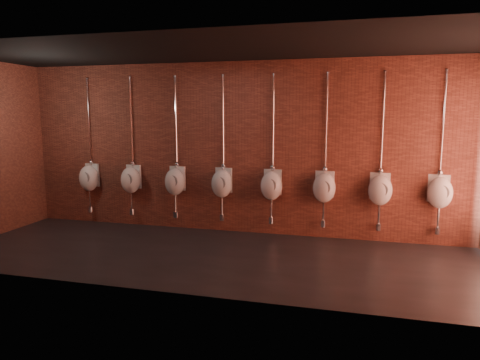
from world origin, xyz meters
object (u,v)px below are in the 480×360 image
(urinal_6, at_px, (380,189))
(urinal_7, at_px, (440,192))
(urinal_1, at_px, (131,179))
(urinal_4, at_px, (272,185))
(urinal_0, at_px, (89,177))
(urinal_5, at_px, (324,187))
(urinal_2, at_px, (175,181))
(urinal_3, at_px, (222,183))

(urinal_6, distance_m, urinal_7, 0.95)
(urinal_1, xyz_separation_m, urinal_4, (2.84, 0.00, 0.00))
(urinal_0, distance_m, urinal_6, 5.68)
(urinal_4, bearing_deg, urinal_5, 0.00)
(urinal_2, height_order, urinal_6, same)
(urinal_0, height_order, urinal_1, same)
(urinal_0, relative_size, urinal_1, 1.00)
(urinal_2, relative_size, urinal_3, 1.00)
(urinal_0, xyz_separation_m, urinal_7, (6.63, 0.00, 0.00))
(urinal_6, bearing_deg, urinal_2, 180.00)
(urinal_2, distance_m, urinal_5, 2.84)
(urinal_7, bearing_deg, urinal_0, 180.00)
(urinal_5, height_order, urinal_6, same)
(urinal_3, bearing_deg, urinal_2, 180.00)
(urinal_2, bearing_deg, urinal_4, 0.00)
(urinal_0, distance_m, urinal_1, 0.95)
(urinal_3, relative_size, urinal_4, 1.00)
(urinal_2, distance_m, urinal_6, 3.79)
(urinal_1, bearing_deg, urinal_2, 0.00)
(urinal_3, xyz_separation_m, urinal_6, (2.84, 0.00, 0.00))
(urinal_3, distance_m, urinal_7, 3.79)
(urinal_0, height_order, urinal_5, same)
(urinal_2, height_order, urinal_5, same)
(urinal_3, distance_m, urinal_6, 2.84)
(urinal_3, bearing_deg, urinal_7, 0.00)
(urinal_2, xyz_separation_m, urinal_4, (1.89, 0.00, 0.00))
(urinal_2, xyz_separation_m, urinal_3, (0.95, 0.00, 0.00))
(urinal_2, distance_m, urinal_4, 1.89)
(urinal_3, xyz_separation_m, urinal_4, (0.95, 0.00, 0.00))
(urinal_0, height_order, urinal_7, same)
(urinal_0, xyz_separation_m, urinal_6, (5.68, 0.00, 0.00))
(urinal_6, bearing_deg, urinal_1, 180.00)
(urinal_5, relative_size, urinal_6, 1.00)
(urinal_2, bearing_deg, urinal_3, 0.00)
(urinal_6, height_order, urinal_7, same)
(urinal_6, bearing_deg, urinal_3, 180.00)
(urinal_2, relative_size, urinal_5, 1.00)
(urinal_3, height_order, urinal_4, same)
(urinal_5, xyz_separation_m, urinal_7, (1.89, 0.00, 0.00))
(urinal_1, bearing_deg, urinal_6, 0.00)
(urinal_2, xyz_separation_m, urinal_7, (4.74, 0.00, 0.00))
(urinal_1, bearing_deg, urinal_5, 0.00)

